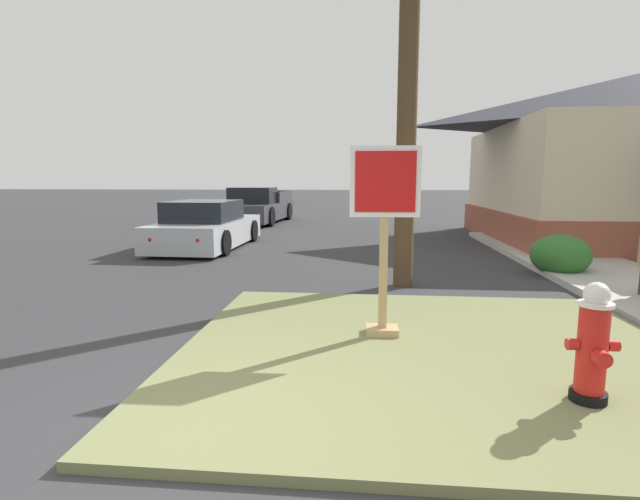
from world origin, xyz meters
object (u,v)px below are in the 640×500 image
object	(u,v)px
pickup_truck_charcoal	(257,208)
parked_sedan_silver	(206,227)
stop_sign	(384,245)
manhole_cover	(311,300)
fire_hydrant	(593,346)

from	to	relation	value
pickup_truck_charcoal	parked_sedan_silver	bearing A→B (deg)	-87.59
stop_sign	manhole_cover	xyz separation A→B (m)	(-1.01, 1.71, -1.09)
pickup_truck_charcoal	fire_hydrant	bearing A→B (deg)	-68.34
manhole_cover	pickup_truck_charcoal	world-z (taller)	pickup_truck_charcoal
fire_hydrant	stop_sign	distance (m)	2.21
stop_sign	parked_sedan_silver	world-z (taller)	stop_sign
stop_sign	pickup_truck_charcoal	size ratio (longest dim) A/B	0.38
stop_sign	manhole_cover	distance (m)	2.26
manhole_cover	pickup_truck_charcoal	xyz separation A→B (m)	(-3.70, 12.58, 0.61)
fire_hydrant	manhole_cover	world-z (taller)	fire_hydrant
manhole_cover	parked_sedan_silver	xyz separation A→B (m)	(-3.40, 5.26, 0.53)
manhole_cover	parked_sedan_silver	size ratio (longest dim) A/B	0.16
stop_sign	parked_sedan_silver	bearing A→B (deg)	122.24
pickup_truck_charcoal	manhole_cover	bearing A→B (deg)	-73.59
manhole_cover	pickup_truck_charcoal	distance (m)	13.13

